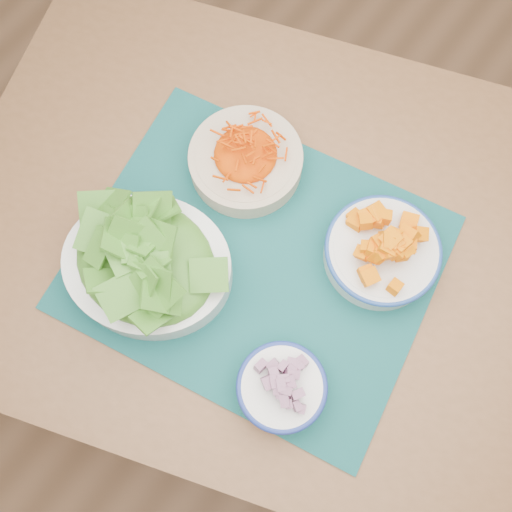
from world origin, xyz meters
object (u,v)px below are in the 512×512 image
at_px(placemat, 256,262).
at_px(carrot_bowl, 246,158).
at_px(table, 303,261).
at_px(lettuce_bowl, 146,262).
at_px(squash_bowl, 384,249).
at_px(onion_bowl, 282,387).

distance_m(placemat, carrot_bowl, 0.18).
xyz_separation_m(table, lettuce_bowl, (-0.18, -0.19, 0.15)).
relative_size(squash_bowl, lettuce_bowl, 0.68).
bearing_deg(carrot_bowl, table, -16.85).
distance_m(table, placemat, 0.13).
bearing_deg(onion_bowl, lettuce_bowl, 174.83).
xyz_separation_m(table, squash_bowl, (0.11, 0.05, 0.14)).
height_order(carrot_bowl, lettuce_bowl, lettuce_bowl).
bearing_deg(placemat, lettuce_bowl, -147.11).
height_order(placemat, onion_bowl, onion_bowl).
distance_m(squash_bowl, onion_bowl, 0.27).
bearing_deg(table, lettuce_bowl, -150.98).
distance_m(placemat, squash_bowl, 0.21).
bearing_deg(squash_bowl, lettuce_bowl, -139.34).
bearing_deg(squash_bowl, carrot_bowl, 180.00).
height_order(table, onion_bowl, onion_bowl).
xyz_separation_m(placemat, lettuce_bowl, (-0.13, -0.12, 0.06)).
relative_size(table, lettuce_bowl, 4.24).
bearing_deg(carrot_bowl, lettuce_bowl, -92.13).
bearing_deg(lettuce_bowl, carrot_bowl, 63.85).
height_order(squash_bowl, onion_bowl, squash_bowl).
xyz_separation_m(table, carrot_bowl, (-0.17, 0.05, 0.14)).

